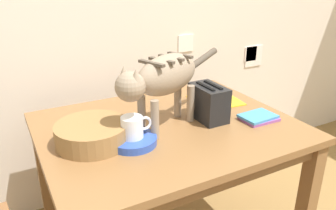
# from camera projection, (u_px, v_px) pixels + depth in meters

# --- Properties ---
(wall_rear) EXTENTS (5.25, 0.11, 2.50)m
(wall_rear) POSITION_uv_depth(u_px,v_px,m) (111.00, 0.00, 1.96)
(wall_rear) COLOR silver
(wall_rear) RESTS_ON ground_plane
(dining_table) EXTENTS (1.18, 0.94, 0.73)m
(dining_table) POSITION_uv_depth(u_px,v_px,m) (168.00, 141.00, 1.63)
(dining_table) COLOR brown
(dining_table) RESTS_ON ground_plane
(cat) EXTENTS (0.63, 0.29, 0.35)m
(cat) POSITION_uv_depth(u_px,v_px,m) (162.00, 78.00, 1.46)
(cat) COLOR gray
(cat) RESTS_ON dining_table
(saucer_bowl) EXTENTS (0.21, 0.21, 0.03)m
(saucer_bowl) POSITION_uv_depth(u_px,v_px,m) (133.00, 140.00, 1.41)
(saucer_bowl) COLOR #2D4FB9
(saucer_bowl) RESTS_ON dining_table
(coffee_mug) EXTENTS (0.14, 0.09, 0.09)m
(coffee_mug) POSITION_uv_depth(u_px,v_px,m) (133.00, 127.00, 1.39)
(coffee_mug) COLOR white
(coffee_mug) RESTS_ON saucer_bowl
(magazine) EXTENTS (0.28, 0.27, 0.01)m
(magazine) POSITION_uv_depth(u_px,v_px,m) (215.00, 100.00, 1.88)
(magazine) COLOR yellow
(magazine) RESTS_ON dining_table
(book_stack) EXTENTS (0.18, 0.13, 0.03)m
(book_stack) POSITION_uv_depth(u_px,v_px,m) (258.00, 117.00, 1.64)
(book_stack) COLOR #924E9E
(book_stack) RESTS_ON dining_table
(wicker_basket) EXTENTS (0.31, 0.31, 0.09)m
(wicker_basket) POSITION_uv_depth(u_px,v_px,m) (92.00, 133.00, 1.41)
(wicker_basket) COLOR olive
(wicker_basket) RESTS_ON dining_table
(toaster) EXTENTS (0.12, 0.20, 0.18)m
(toaster) POSITION_uv_depth(u_px,v_px,m) (208.00, 103.00, 1.63)
(toaster) COLOR black
(toaster) RESTS_ON dining_table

